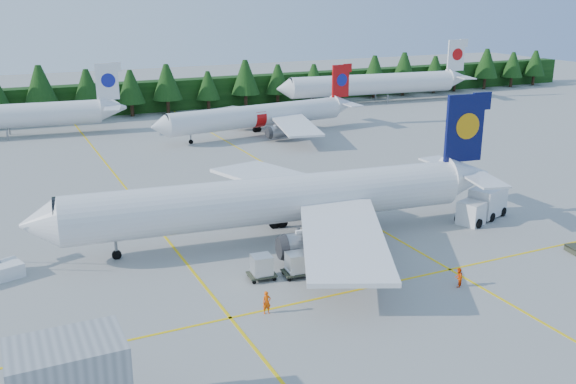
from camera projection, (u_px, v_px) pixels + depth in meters
name	position (u px, v px, depth m)	size (l,w,h in m)	color
ground	(353.00, 257.00, 57.52)	(320.00, 320.00, 0.00)	#999994
taxi_stripe_a	(146.00, 213.00, 69.04)	(0.25, 120.00, 0.01)	yellow
taxi_stripe_b	(310.00, 190.00, 77.24)	(0.25, 120.00, 0.01)	yellow
taxi_stripe_cross	(391.00, 282.00, 52.34)	(80.00, 0.25, 0.01)	yellow
treeline_hedge	(141.00, 97.00, 127.41)	(220.00, 4.00, 6.00)	black
airliner_navy	(263.00, 202.00, 60.02)	(44.68, 36.57, 13.01)	silver
airliner_red	(253.00, 117.00, 105.59)	(36.92, 30.23, 10.74)	silver
airliner_far_right	(368.00, 84.00, 137.73)	(44.41, 8.48, 12.92)	silver
service_truck	(482.00, 205.00, 66.69)	(6.96, 4.49, 3.16)	white
uld_pair	(279.00, 265.00, 52.89)	(5.23, 2.74, 1.74)	#343828
crew_a	(267.00, 303.00, 47.03)	(0.64, 0.42, 1.75)	#F44E05
crew_b	(458.00, 277.00, 51.38)	(0.78, 0.61, 1.60)	#FF4705
crew_c	(353.00, 224.00, 63.10)	(0.71, 0.48, 1.71)	#FF3805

